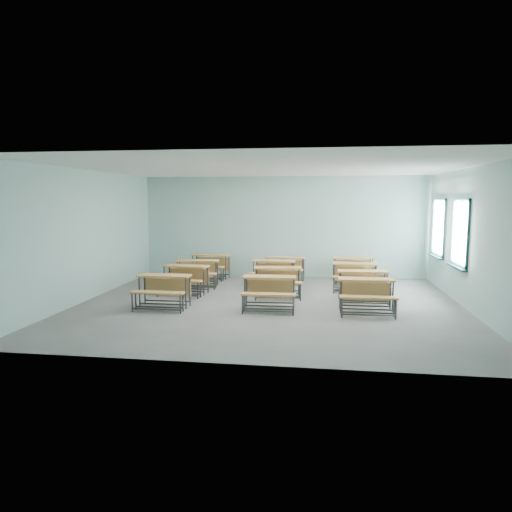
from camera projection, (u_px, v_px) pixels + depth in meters
The scene contains 13 objects.
room at pixel (273, 237), 10.65m from camera, with size 9.04×8.04×3.24m.
desk_unit_r0c0 at pixel (163, 286), 10.43m from camera, with size 1.21×0.81×0.75m.
desk_unit_r0c1 at pixel (269, 288), 10.24m from camera, with size 1.24×0.86×0.75m.
desk_unit_r0c2 at pixel (367, 290), 9.93m from camera, with size 1.21×0.82×0.75m.
desk_unit_r1c0 at pixel (184, 275), 11.93m from camera, with size 1.28×0.93×0.75m.
desk_unit_r1c1 at pixel (278, 277), 11.61m from camera, with size 1.28×0.93×0.75m.
desk_unit_r1c2 at pixel (363, 281), 11.03m from camera, with size 1.23×0.85×0.75m.
desk_unit_r2c0 at pixel (197, 269), 12.95m from camera, with size 1.27×0.92×0.75m.
desk_unit_r2c1 at pixel (273, 269), 12.89m from camera, with size 1.28×0.92×0.75m.
desk_unit_r2c2 at pixel (355, 272), 12.36m from camera, with size 1.24×0.86×0.75m.
desk_unit_r3c0 at pixel (210, 262), 14.31m from camera, with size 1.30×0.96×0.75m.
desk_unit_r3c1 at pixel (284, 265), 13.71m from camera, with size 1.27×0.91×0.75m.
desk_unit_r3c2 at pixel (353, 266), 13.61m from camera, with size 1.28×0.92×0.75m.
Camera 1 is at (1.19, -10.54, 2.49)m, focal length 32.00 mm.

